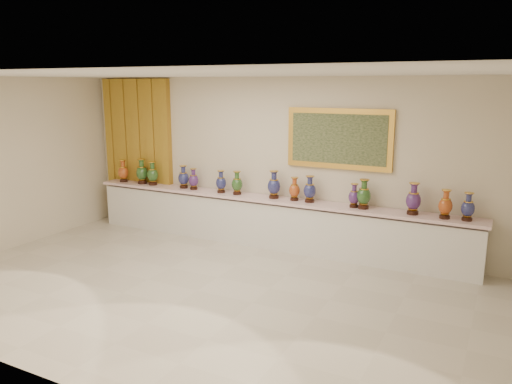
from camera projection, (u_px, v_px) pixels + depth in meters
ground at (197, 291)px, 7.08m from camera, size 8.00×8.00×0.00m
room at (165, 150)px, 9.92m from camera, size 8.00×8.00×8.00m
counter at (267, 222)px, 8.96m from camera, size 7.28×0.48×0.90m
vase_0 at (123, 172)px, 10.24m from camera, size 0.27×0.27×0.46m
vase_1 at (142, 173)px, 10.04m from camera, size 0.30×0.30×0.50m
vase_2 at (153, 175)px, 9.91m from camera, size 0.29×0.29×0.47m
vase_3 at (184, 178)px, 9.62m from camera, size 0.27×0.27×0.44m
vase_4 at (194, 180)px, 9.50m from camera, size 0.22×0.22×0.41m
vase_5 at (221, 183)px, 9.22m from camera, size 0.19×0.19×0.42m
vase_6 at (237, 184)px, 9.06m from camera, size 0.21×0.21×0.43m
vase_7 at (274, 186)px, 8.76m from camera, size 0.29×0.29×0.49m
vase_8 at (294, 190)px, 8.60m from camera, size 0.24×0.24×0.41m
vase_9 at (310, 190)px, 8.47m from camera, size 0.27×0.27×0.46m
vase_10 at (354, 197)px, 8.11m from camera, size 0.22×0.22×0.40m
vase_11 at (364, 196)px, 8.02m from camera, size 0.29×0.29×0.48m
vase_12 at (413, 200)px, 7.67m from camera, size 0.27×0.27×0.50m
vase_13 at (445, 206)px, 7.44m from camera, size 0.27×0.27×0.44m
vase_14 at (468, 208)px, 7.32m from camera, size 0.20×0.20×0.42m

